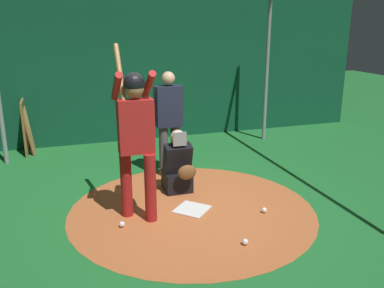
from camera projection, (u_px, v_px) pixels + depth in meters
name	position (u px, v px, depth m)	size (l,w,h in m)	color
ground_plane	(192.00, 210.00, 5.72)	(26.47, 26.47, 0.00)	#1E6B2D
dirt_circle	(192.00, 210.00, 5.72)	(3.37, 3.37, 0.01)	#B76033
home_plate	(192.00, 209.00, 5.72)	(0.42, 0.42, 0.01)	white
batter	(136.00, 131.00, 5.17)	(0.68, 0.49, 2.23)	maroon
catcher	(178.00, 168.00, 6.24)	(0.58, 0.40, 0.97)	black
umpire	(169.00, 118.00, 6.77)	(0.22, 0.49, 1.74)	#4C4C51
back_wall	(135.00, 55.00, 8.69)	(0.23, 10.47, 3.62)	#0F472D
cage_frame	(192.00, 53.00, 5.11)	(5.92, 5.31, 3.00)	gray
bat_rack	(27.00, 127.00, 8.17)	(0.94, 0.20, 1.05)	olive
baseball_0	(122.00, 224.00, 5.23)	(0.07, 0.07, 0.07)	white
baseball_1	(264.00, 210.00, 5.61)	(0.07, 0.07, 0.07)	white
baseball_2	(245.00, 242.00, 4.81)	(0.07, 0.07, 0.07)	white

